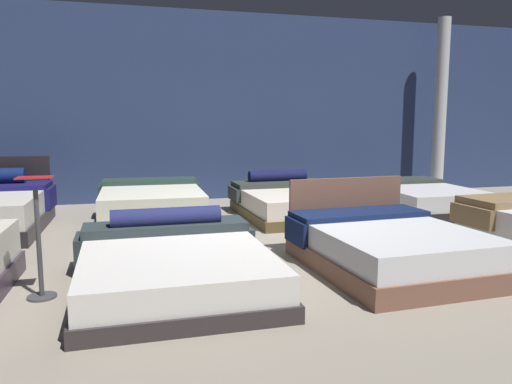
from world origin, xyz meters
name	(u,v)px	position (x,y,z in m)	size (l,w,h in m)	color
ground_plane	(256,249)	(0.00, 0.00, -0.01)	(18.00, 18.00, 0.02)	gray
showroom_back_wall	(201,107)	(0.00, 3.87, 1.75)	(18.00, 0.06, 3.50)	navy
bed_1	(174,265)	(-1.08, -1.14, 0.20)	(1.78, 2.07, 0.62)	#312A2B
bed_2	(388,246)	(1.07, -1.15, 0.23)	(1.62, 2.00, 0.83)	brown
bed_5	(152,206)	(-1.09, 1.70, 0.27)	(1.54, 1.99, 0.59)	#4A5A55
bed_6	(292,202)	(1.08, 1.77, 0.22)	(1.66, 2.05, 0.66)	brown
bed_7	(418,198)	(3.30, 1.70, 0.21)	(1.55, 2.19, 0.45)	black
price_sign	(39,252)	(-2.19, -1.13, 0.40)	(0.28, 0.24, 1.03)	#3F3F44
support_pillar	(440,108)	(4.74, 3.25, 1.75)	(0.25, 0.25, 3.50)	silver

